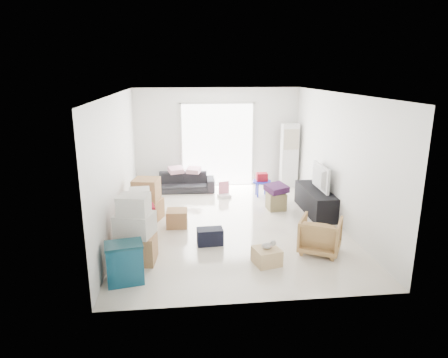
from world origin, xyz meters
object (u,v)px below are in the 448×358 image
object	(u,v)px
tv_console	(315,201)
armchair	(320,233)
kids_table	(262,180)
television	(316,187)
wood_crate	(267,256)
ac_tower	(289,156)
sofa	(183,179)
ottoman	(276,201)
storage_bins	(125,263)

from	to	relation	value
tv_console	armchair	distance (m)	2.12
kids_table	television	bearing A→B (deg)	-53.88
television	wood_crate	xyz separation A→B (m)	(-1.63, -2.38, -0.47)
ac_tower	television	size ratio (longest dim) A/B	1.78
ac_tower	armchair	world-z (taller)	ac_tower
tv_console	sofa	world-z (taller)	sofa
sofa	ottoman	distance (m)	2.74
ottoman	ac_tower	bearing A→B (deg)	67.04
tv_console	ottoman	xyz separation A→B (m)	(-0.84, 0.29, -0.07)
wood_crate	ac_tower	bearing A→B (deg)	70.74
armchair	kids_table	bearing A→B (deg)	-55.32
sofa	wood_crate	distance (m)	4.58
tv_console	kids_table	size ratio (longest dim) A/B	2.68
sofa	armchair	size ratio (longest dim) A/B	2.39
tv_console	storage_bins	size ratio (longest dim) A/B	2.55
sofa	ottoman	bearing A→B (deg)	-36.60
tv_console	armchair	xyz separation A→B (m)	(-0.60, -2.03, 0.08)
sofa	kids_table	bearing A→B (deg)	-16.32
wood_crate	storage_bins	bearing A→B (deg)	-171.07
ac_tower	armchair	distance (m)	4.25
television	ottoman	size ratio (longest dim) A/B	2.44
sofa	armchair	xyz separation A→B (m)	(2.38, -4.03, 0.02)
sofa	wood_crate	size ratio (longest dim) A/B	4.10
ac_tower	tv_console	world-z (taller)	ac_tower
ottoman	kids_table	xyz separation A→B (m)	(-0.13, 1.04, 0.23)
armchair	storage_bins	size ratio (longest dim) A/B	1.10
armchair	sofa	bearing A→B (deg)	-31.08
tv_console	storage_bins	xyz separation A→B (m)	(-3.90, -2.73, 0.05)
storage_bins	ottoman	bearing A→B (deg)	44.60
wood_crate	ottoman	bearing A→B (deg)	73.42
television	storage_bins	bearing A→B (deg)	125.13
sofa	ac_tower	bearing A→B (deg)	4.96
ac_tower	kids_table	distance (m)	1.31
armchair	wood_crate	xyz separation A→B (m)	(-1.03, -0.35, -0.22)
tv_console	sofa	size ratio (longest dim) A/B	0.97
tv_console	armchair	bearing A→B (deg)	-106.39
wood_crate	tv_console	bearing A→B (deg)	55.53
tv_console	television	size ratio (longest dim) A/B	1.66
kids_table	armchair	bearing A→B (deg)	-83.65
armchair	storage_bins	bearing A→B (deg)	40.32
armchair	wood_crate	bearing A→B (deg)	46.79
armchair	ottoman	world-z (taller)	armchair
sofa	wood_crate	xyz separation A→B (m)	(1.35, -4.37, -0.19)
sofa	wood_crate	bearing A→B (deg)	-70.84
television	sofa	bearing A→B (deg)	56.28
kids_table	wood_crate	world-z (taller)	kids_table
ottoman	wood_crate	xyz separation A→B (m)	(-0.79, -2.66, -0.06)
armchair	kids_table	xyz separation A→B (m)	(-0.37, 3.36, 0.08)
sofa	kids_table	distance (m)	2.12
television	sofa	size ratio (longest dim) A/B	0.59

